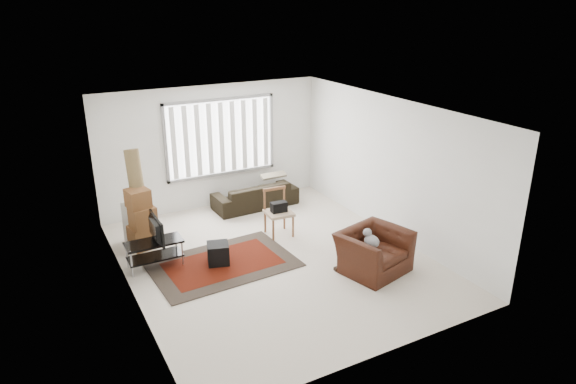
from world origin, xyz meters
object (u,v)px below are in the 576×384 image
(side_chair, at_px, (278,210))
(armchair, at_px, (374,249))
(tv_stand, at_px, (154,248))
(sofa, at_px, (255,191))
(moving_boxes, at_px, (142,221))

(side_chair, height_order, armchair, side_chair)
(tv_stand, height_order, side_chair, side_chair)
(tv_stand, distance_m, side_chair, 2.51)
(tv_stand, height_order, sofa, sofa)
(tv_stand, xyz_separation_m, moving_boxes, (0.01, 0.85, 0.19))
(moving_boxes, xyz_separation_m, side_chair, (2.49, -0.70, -0.03))
(tv_stand, bearing_deg, sofa, 31.99)
(moving_boxes, bearing_deg, side_chair, -15.81)
(moving_boxes, relative_size, sofa, 0.61)
(tv_stand, bearing_deg, moving_boxes, 89.35)
(sofa, bearing_deg, armchair, 96.98)
(moving_boxes, relative_size, side_chair, 1.24)
(moving_boxes, height_order, armchair, moving_boxes)
(moving_boxes, height_order, side_chair, moving_boxes)
(moving_boxes, bearing_deg, tv_stand, -90.65)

